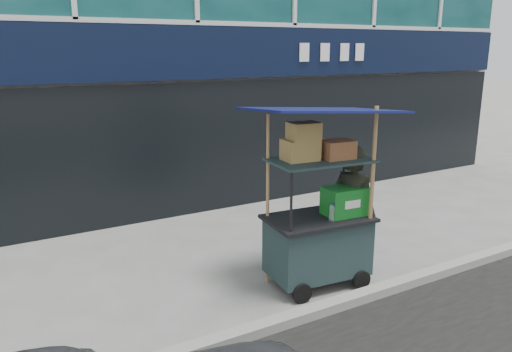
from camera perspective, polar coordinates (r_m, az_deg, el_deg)
ground at (r=6.35m, az=8.79°, el=-13.77°), size 80.00×80.00×0.00m
curb at (r=6.19m, az=10.00°, el=-14.00°), size 80.00×0.18×0.12m
vendor_cart at (r=6.40m, az=7.30°, el=-5.37°), size 1.86×1.40×2.37m
vendor_man at (r=6.67m, az=11.06°, el=-4.12°), size 0.58×0.74×1.78m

